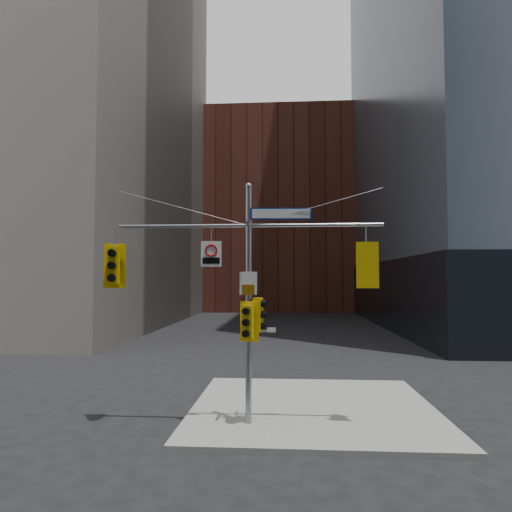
# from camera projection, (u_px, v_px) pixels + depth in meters

# --- Properties ---
(ground) EXTENTS (160.00, 160.00, 0.00)m
(ground) POSITION_uv_depth(u_px,v_px,m) (242.00, 454.00, 11.44)
(ground) COLOR black
(ground) RESTS_ON ground
(sidewalk_corner) EXTENTS (8.00, 8.00, 0.15)m
(sidewalk_corner) POSITION_uv_depth(u_px,v_px,m) (313.00, 408.00, 15.29)
(sidewalk_corner) COLOR gray
(sidewalk_corner) RESTS_ON ground
(brick_midrise) EXTENTS (26.00, 20.00, 28.00)m
(brick_midrise) POSITION_uv_depth(u_px,v_px,m) (279.00, 217.00, 69.94)
(brick_midrise) COLOR brown
(brick_midrise) RESTS_ON ground
(signal_assembly) EXTENTS (8.00, 0.80, 7.30)m
(signal_assembly) POSITION_uv_depth(u_px,v_px,m) (249.00, 278.00, 13.65)
(signal_assembly) COLOR gray
(signal_assembly) RESTS_ON ground
(traffic_light_west_arm) EXTENTS (0.66, 0.58, 1.39)m
(traffic_light_west_arm) POSITION_uv_depth(u_px,v_px,m) (113.00, 266.00, 13.96)
(traffic_light_west_arm) COLOR gold
(traffic_light_west_arm) RESTS_ON ground
(traffic_light_east_arm) EXTENTS (0.65, 0.50, 1.35)m
(traffic_light_east_arm) POSITION_uv_depth(u_px,v_px,m) (366.00, 265.00, 13.43)
(traffic_light_east_arm) COLOR gold
(traffic_light_east_arm) RESTS_ON ground
(traffic_light_pole_side) EXTENTS (0.44, 0.37, 1.00)m
(traffic_light_pole_side) POSITION_uv_depth(u_px,v_px,m) (259.00, 315.00, 13.57)
(traffic_light_pole_side) COLOR gold
(traffic_light_pole_side) RESTS_ON ground
(traffic_light_pole_front) EXTENTS (0.56, 0.51, 1.19)m
(traffic_light_pole_front) POSITION_uv_depth(u_px,v_px,m) (248.00, 322.00, 13.32)
(traffic_light_pole_front) COLOR gold
(traffic_light_pole_front) RESTS_ON ground
(street_sign_blade) EXTENTS (1.85, 0.18, 0.36)m
(street_sign_blade) POSITION_uv_depth(u_px,v_px,m) (281.00, 214.00, 13.68)
(street_sign_blade) COLOR navy
(street_sign_blade) RESTS_ON ground
(regulatory_sign_arm) EXTENTS (0.62, 0.11, 0.77)m
(regulatory_sign_arm) POSITION_uv_depth(u_px,v_px,m) (211.00, 253.00, 13.74)
(regulatory_sign_arm) COLOR silver
(regulatory_sign_arm) RESTS_ON ground
(regulatory_sign_pole) EXTENTS (0.52, 0.09, 0.69)m
(regulatory_sign_pole) POSITION_uv_depth(u_px,v_px,m) (248.00, 284.00, 13.53)
(regulatory_sign_pole) COLOR silver
(regulatory_sign_pole) RESTS_ON ground
(street_blade_ew) EXTENTS (0.72, 0.06, 0.14)m
(street_blade_ew) POSITION_uv_depth(u_px,v_px,m) (264.00, 330.00, 13.55)
(street_blade_ew) COLOR silver
(street_blade_ew) RESTS_ON ground
(street_blade_ns) EXTENTS (0.08, 0.76, 0.15)m
(street_blade_ns) POSITION_uv_depth(u_px,v_px,m) (250.00, 328.00, 14.03)
(street_blade_ns) COLOR #145926
(street_blade_ns) RESTS_ON ground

